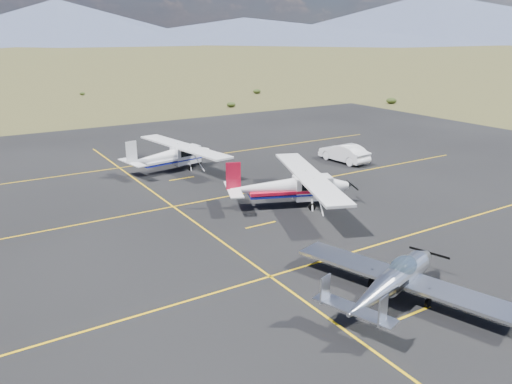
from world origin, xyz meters
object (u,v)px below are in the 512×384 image
object	(u,v)px
aircraft_low_wing	(395,280)
aircraft_cessna	(291,186)
sedan	(344,153)
aircraft_plain	(172,155)

from	to	relation	value
aircraft_low_wing	aircraft_cessna	bearing A→B (deg)	56.99
aircraft_low_wing	sedan	size ratio (longest dim) A/B	2.04
aircraft_cessna	sedan	bearing A→B (deg)	54.34
aircraft_low_wing	aircraft_plain	bearing A→B (deg)	72.03
aircraft_cessna	sedan	distance (m)	12.27
sedan	aircraft_cessna	bearing A→B (deg)	28.20
aircraft_low_wing	sedan	distance (m)	22.88
aircraft_low_wing	aircraft_cessna	world-z (taller)	aircraft_cessna
aircraft_cessna	aircraft_plain	world-z (taller)	aircraft_cessna
aircraft_cessna	aircraft_plain	bearing A→B (deg)	125.54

